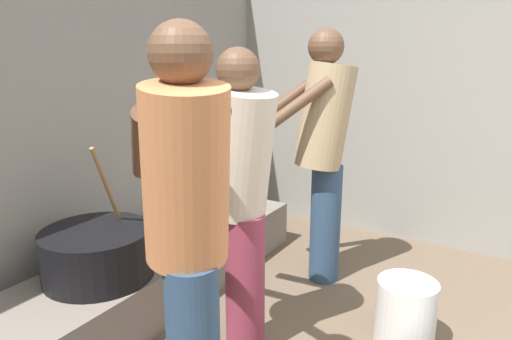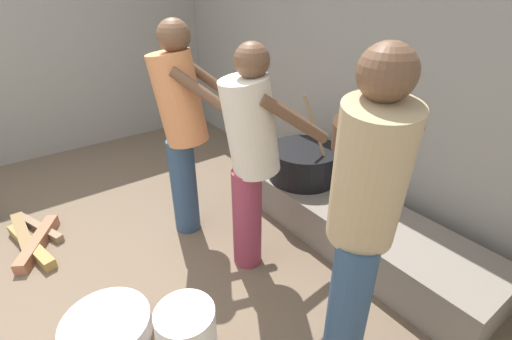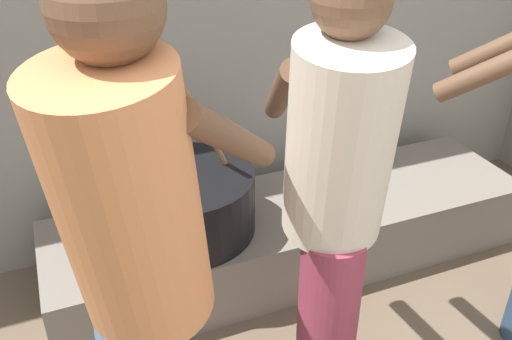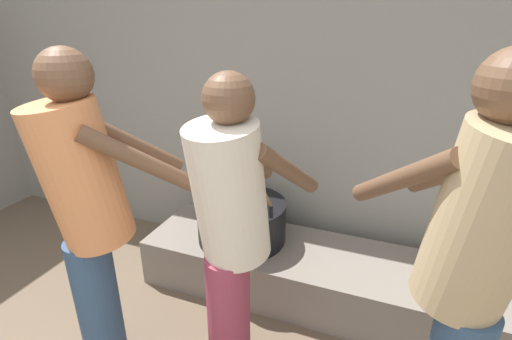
{
  "view_description": "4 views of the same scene",
  "coord_description": "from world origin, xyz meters",
  "px_view_note": "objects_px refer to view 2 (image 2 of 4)",
  "views": [
    {
      "loc": [
        -1.34,
        0.2,
        1.52
      ],
      "look_at": [
        0.9,
        1.56,
        0.84
      ],
      "focal_mm": 32.66,
      "sensor_mm": 36.0,
      "label": 1
    },
    {
      "loc": [
        2.11,
        0.2,
        1.83
      ],
      "look_at": [
        0.66,
        1.27,
        0.87
      ],
      "focal_mm": 25.24,
      "sensor_mm": 36.0,
      "label": 2
    },
    {
      "loc": [
        -0.26,
        0.2,
        1.74
      ],
      "look_at": [
        0.3,
        1.6,
        0.87
      ],
      "focal_mm": 39.03,
      "sensor_mm": 36.0,
      "label": 3
    },
    {
      "loc": [
        1.07,
        0.12,
        1.71
      ],
      "look_at": [
        0.41,
        1.79,
        0.98
      ],
      "focal_mm": 26.3,
      "sensor_mm": 36.0,
      "label": 4
    }
  ],
  "objects_px": {
    "cook_in_tan_shirt": "(364,211)",
    "metal_mixing_bowl": "(107,328)",
    "cook_in_orange_shirt": "(182,122)",
    "bucket_white_plastic": "(187,337)",
    "cook_in_cream_shirt": "(251,152)",
    "cooking_pot_main": "(304,163)"
  },
  "relations": [
    {
      "from": "cook_in_tan_shirt",
      "to": "metal_mixing_bowl",
      "type": "xyz_separation_m",
      "value": [
        -0.86,
        -1.0,
        -0.88
      ]
    },
    {
      "from": "cook_in_orange_shirt",
      "to": "cook_in_tan_shirt",
      "type": "bearing_deg",
      "value": 4.75
    },
    {
      "from": "cook_in_tan_shirt",
      "to": "metal_mixing_bowl",
      "type": "distance_m",
      "value": 1.58
    },
    {
      "from": "cook_in_tan_shirt",
      "to": "bucket_white_plastic",
      "type": "relative_size",
      "value": 4.48
    },
    {
      "from": "cook_in_cream_shirt",
      "to": "cook_in_orange_shirt",
      "type": "bearing_deg",
      "value": -164.04
    },
    {
      "from": "cooking_pot_main",
      "to": "bucket_white_plastic",
      "type": "relative_size",
      "value": 1.96
    },
    {
      "from": "cook_in_orange_shirt",
      "to": "cook_in_tan_shirt",
      "type": "height_order",
      "value": "cook_in_tan_shirt"
    },
    {
      "from": "cook_in_cream_shirt",
      "to": "metal_mixing_bowl",
      "type": "bearing_deg",
      "value": -88.0
    },
    {
      "from": "cooking_pot_main",
      "to": "bucket_white_plastic",
      "type": "bearing_deg",
      "value": -64.04
    },
    {
      "from": "cooking_pot_main",
      "to": "cook_in_orange_shirt",
      "type": "distance_m",
      "value": 1.07
    },
    {
      "from": "cooking_pot_main",
      "to": "metal_mixing_bowl",
      "type": "xyz_separation_m",
      "value": [
        0.31,
        -1.78,
        -0.39
      ]
    },
    {
      "from": "bucket_white_plastic",
      "to": "cooking_pot_main",
      "type": "bearing_deg",
      "value": 115.96
    },
    {
      "from": "bucket_white_plastic",
      "to": "cook_in_tan_shirt",
      "type": "bearing_deg",
      "value": 56.44
    },
    {
      "from": "bucket_white_plastic",
      "to": "metal_mixing_bowl",
      "type": "xyz_separation_m",
      "value": [
        -0.41,
        -0.31,
        -0.12
      ]
    },
    {
      "from": "cooking_pot_main",
      "to": "cook_in_tan_shirt",
      "type": "distance_m",
      "value": 1.49
    },
    {
      "from": "cooking_pot_main",
      "to": "cook_in_orange_shirt",
      "type": "height_order",
      "value": "cook_in_orange_shirt"
    },
    {
      "from": "metal_mixing_bowl",
      "to": "cooking_pot_main",
      "type": "bearing_deg",
      "value": 99.86
    },
    {
      "from": "cook_in_orange_shirt",
      "to": "cook_in_tan_shirt",
      "type": "distance_m",
      "value": 1.51
    },
    {
      "from": "cook_in_orange_shirt",
      "to": "cook_in_cream_shirt",
      "type": "height_order",
      "value": "cook_in_orange_shirt"
    },
    {
      "from": "cooking_pot_main",
      "to": "cook_in_cream_shirt",
      "type": "bearing_deg",
      "value": -69.63
    },
    {
      "from": "cooking_pot_main",
      "to": "cook_in_cream_shirt",
      "type": "xyz_separation_m",
      "value": [
        0.27,
        -0.74,
        0.41
      ]
    },
    {
      "from": "cook_in_orange_shirt",
      "to": "cook_in_cream_shirt",
      "type": "relative_size",
      "value": 1.05
    }
  ]
}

